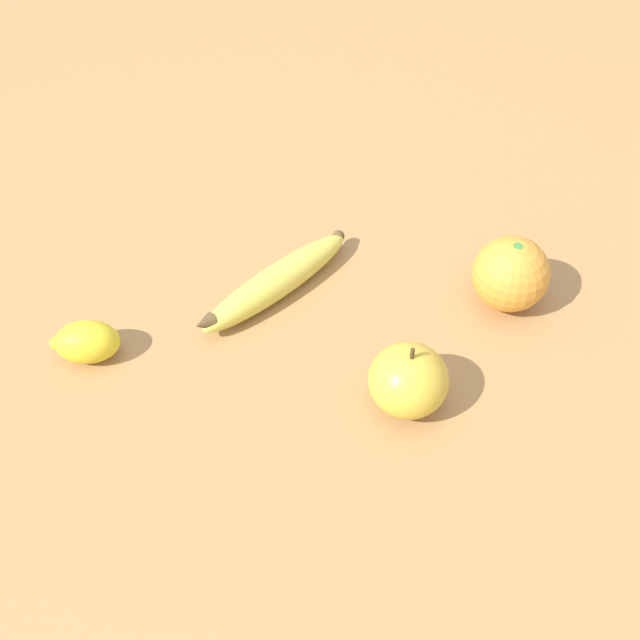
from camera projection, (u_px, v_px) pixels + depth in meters
name	position (u px, v px, depth m)	size (l,w,h in m)	color
ground_plane	(282.00, 290.00, 0.89)	(3.00, 3.00, 0.00)	#A87A47
banana	(273.00, 280.00, 0.87)	(0.04, 0.23, 0.04)	#DBCC4C
orange	(510.00, 274.00, 0.84)	(0.09, 0.09, 0.09)	orange
apple	(408.00, 380.00, 0.75)	(0.08, 0.08, 0.09)	gold
lemon	(87.00, 342.00, 0.80)	(0.08, 0.08, 0.05)	yellow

